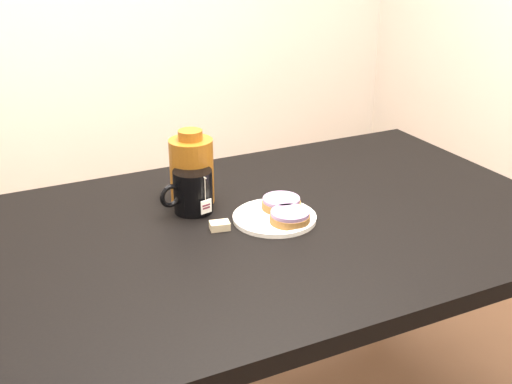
% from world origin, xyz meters
% --- Properties ---
extents(table, '(1.40, 0.90, 0.75)m').
position_xyz_m(table, '(0.00, 0.00, 0.67)').
color(table, black).
rests_on(table, ground_plane).
extents(plate, '(0.20, 0.20, 0.01)m').
position_xyz_m(plate, '(-0.00, 0.00, 0.76)').
color(plate, white).
rests_on(plate, table).
extents(bagel_back, '(0.13, 0.13, 0.03)m').
position_xyz_m(bagel_back, '(0.03, 0.04, 0.77)').
color(bagel_back, brown).
rests_on(bagel_back, plate).
extents(bagel_front, '(0.10, 0.10, 0.03)m').
position_xyz_m(bagel_front, '(0.01, -0.04, 0.77)').
color(bagel_front, brown).
rests_on(bagel_front, plate).
extents(mug, '(0.15, 0.11, 0.11)m').
position_xyz_m(mug, '(-0.16, 0.13, 0.80)').
color(mug, black).
rests_on(mug, table).
extents(teabag_pouch, '(0.05, 0.04, 0.02)m').
position_xyz_m(teabag_pouch, '(-0.14, 0.02, 0.76)').
color(teabag_pouch, '#C6B793').
rests_on(teabag_pouch, table).
extents(bagel_package, '(0.11, 0.11, 0.19)m').
position_xyz_m(bagel_package, '(-0.14, 0.19, 0.84)').
color(bagel_package, '#66350D').
rests_on(bagel_package, table).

